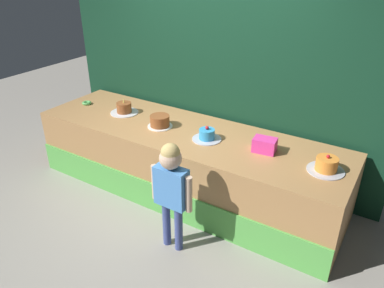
{
  "coord_description": "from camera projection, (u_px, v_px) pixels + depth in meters",
  "views": [
    {
      "loc": [
        2.04,
        -2.59,
        2.56
      ],
      "look_at": [
        0.22,
        0.31,
        0.78
      ],
      "focal_mm": 34.35,
      "sensor_mm": 36.0,
      "label": 1
    }
  ],
  "objects": [
    {
      "name": "ground_plane",
      "position": [
        160.0,
        212.0,
        4.09
      ],
      "size": [
        12.0,
        12.0,
        0.0
      ],
      "primitive_type": "plane",
      "color": "gray"
    },
    {
      "name": "cake_far_left",
      "position": [
        124.0,
        109.0,
        4.56
      ],
      "size": [
        0.35,
        0.35,
        0.19
      ],
      "color": "silver",
      "rests_on": "stage_platform"
    },
    {
      "name": "cake_center_right",
      "position": [
        207.0,
        135.0,
        3.91
      ],
      "size": [
        0.32,
        0.32,
        0.16
      ],
      "color": "silver",
      "rests_on": "stage_platform"
    },
    {
      "name": "donut",
      "position": [
        87.0,
        103.0,
        4.84
      ],
      "size": [
        0.12,
        0.12,
        0.04
      ],
      "primitive_type": "torus",
      "color": "#59B259",
      "rests_on": "stage_platform"
    },
    {
      "name": "stage_platform",
      "position": [
        185.0,
        162.0,
        4.3
      ],
      "size": [
        3.66,
        1.07,
        0.79
      ],
      "color": "#B27F4C",
      "rests_on": "ground_plane"
    },
    {
      "name": "pink_box",
      "position": [
        265.0,
        145.0,
        3.66
      ],
      "size": [
        0.24,
        0.18,
        0.14
      ],
      "primitive_type": "cube",
      "rotation": [
        0.0,
        0.0,
        0.12
      ],
      "color": "#F23B9D",
      "rests_on": "stage_platform"
    },
    {
      "name": "cake_far_right",
      "position": [
        326.0,
        165.0,
        3.34
      ],
      "size": [
        0.34,
        0.34,
        0.17
      ],
      "color": "silver",
      "rests_on": "stage_platform"
    },
    {
      "name": "curtain_backdrop",
      "position": [
        214.0,
        65.0,
        4.31
      ],
      "size": [
        4.19,
        0.08,
        2.79
      ],
      "primitive_type": "cube",
      "color": "#113823",
      "rests_on": "ground_plane"
    },
    {
      "name": "child_figure",
      "position": [
        171.0,
        184.0,
        3.29
      ],
      "size": [
        0.44,
        0.2,
        1.13
      ],
      "color": "#3F4C8C",
      "rests_on": "ground_plane"
    },
    {
      "name": "cake_center_left",
      "position": [
        160.0,
        121.0,
        4.2
      ],
      "size": [
        0.29,
        0.29,
        0.14
      ],
      "color": "white",
      "rests_on": "stage_platform"
    }
  ]
}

